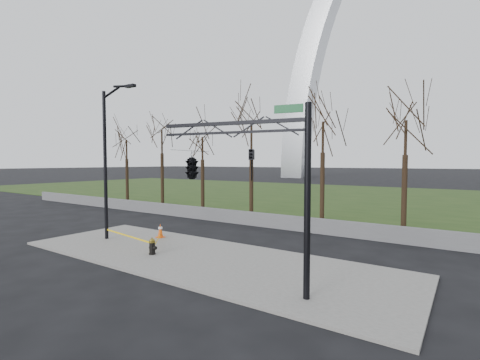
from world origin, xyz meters
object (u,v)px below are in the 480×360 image
Objects in this scene: fire_hydrant at (152,247)px; traffic_signal_mast at (211,165)px; street_light at (108,154)px; traffic_cone at (160,231)px.

traffic_signal_mast reaches higher than fire_hydrant.
street_light is 1.37× the size of traffic_signal_mast.
fire_hydrant is 0.13× the size of traffic_signal_mast.
traffic_signal_mast reaches higher than traffic_cone.
traffic_signal_mast is (4.53, -1.38, 3.70)m from fire_hydrant.
traffic_cone is at bearing 139.04° from traffic_signal_mast.
fire_hydrant is 6.06m from street_light.
street_light reaches higher than fire_hydrant.
fire_hydrant reaches higher than traffic_cone.
fire_hydrant is at bearing 152.29° from traffic_signal_mast.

